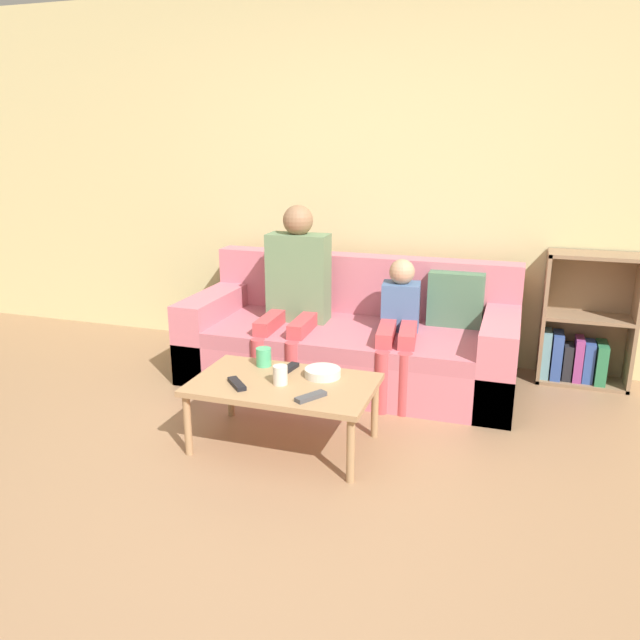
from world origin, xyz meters
TOP-DOWN VIEW (x-y plane):
  - ground_plane at (0.00, 0.00)m, footprint 22.00×22.00m
  - wall_back at (0.00, 2.43)m, footprint 12.00×0.06m
  - couch at (-0.07, 1.85)m, footprint 2.17×0.93m
  - bookshelf at (1.41, 2.27)m, footprint 0.58×0.28m
  - coffee_table at (-0.15, 0.79)m, footprint 0.95×0.58m
  - person_adult at (-0.44, 1.78)m, footprint 0.42×0.65m
  - person_child at (0.28, 1.71)m, footprint 0.31×0.66m
  - cup_near at (-0.15, 0.76)m, footprint 0.08×0.08m
  - cup_far at (-0.34, 0.98)m, footprint 0.09×0.09m
  - tv_remote_0 at (0.06, 0.63)m, footprint 0.13×0.17m
  - tv_remote_1 at (-0.36, 0.67)m, footprint 0.15×0.16m
  - tv_remote_2 at (-0.19, 0.95)m, footprint 0.07×0.18m
  - snack_bowl at (0.02, 0.93)m, footprint 0.19×0.19m

SIDE VIEW (x-z plane):
  - ground_plane at x=0.00m, z-range 0.00..0.00m
  - couch at x=-0.07m, z-range -0.13..0.66m
  - coffee_table at x=-0.15m, z-range 0.15..0.51m
  - bookshelf at x=1.41m, z-range -0.10..0.79m
  - tv_remote_0 at x=0.06m, z-range 0.36..0.39m
  - tv_remote_1 at x=-0.36m, z-range 0.36..0.39m
  - tv_remote_2 at x=-0.19m, z-range 0.36..0.39m
  - snack_bowl at x=0.02m, z-range 0.36..0.41m
  - cup_near at x=-0.15m, z-range 0.36..0.46m
  - cup_far at x=-0.34m, z-range 0.36..0.47m
  - person_child at x=0.28m, z-range 0.05..0.90m
  - person_adult at x=-0.44m, z-range 0.07..1.24m
  - wall_back at x=0.00m, z-range 0.00..2.60m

